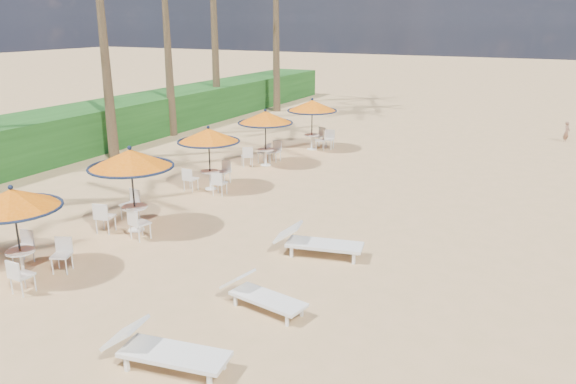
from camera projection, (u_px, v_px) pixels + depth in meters
name	position (u px, v px, depth m)	size (l,w,h in m)	color
ground	(223.00, 328.00, 10.36)	(160.00, 160.00, 0.00)	tan
scrub_hedge	(104.00, 124.00, 25.27)	(3.00, 40.00, 1.80)	#194716
station_0	(16.00, 210.00, 11.97)	(2.03, 2.03, 2.12)	black
station_1	(130.00, 169.00, 14.62)	(2.23, 2.23, 2.33)	black
station_2	(209.00, 143.00, 18.30)	(2.06, 2.06, 2.14)	black
station_3	(265.00, 124.00, 21.35)	(2.11, 2.11, 2.20)	black
station_4	(314.00, 112.00, 24.00)	(2.14, 2.22, 2.24)	black
lounger_near	(162.00, 349.00, 9.07)	(2.16, 0.97, 0.75)	silver
lounger_mid	(260.00, 294.00, 10.98)	(1.89, 0.89, 0.65)	silver
lounger_far	(316.00, 242.00, 13.42)	(2.21, 1.08, 0.76)	silver
person	(567.00, 131.00, 25.81)	(0.36, 0.24, 0.99)	#885C45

